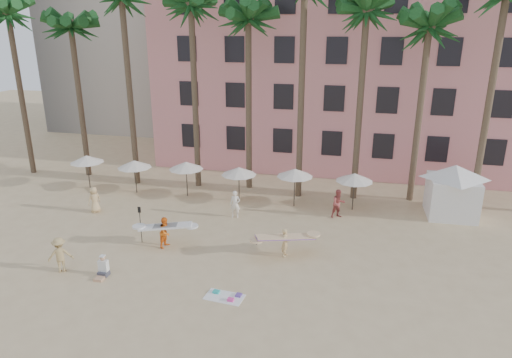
{
  "coord_description": "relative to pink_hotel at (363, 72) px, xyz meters",
  "views": [
    {
      "loc": [
        7.09,
        -17.09,
        12.01
      ],
      "look_at": [
        1.75,
        6.0,
        4.0
      ],
      "focal_mm": 32.0,
      "sensor_mm": 36.0,
      "label": 1
    }
  ],
  "objects": [
    {
      "name": "ground",
      "position": [
        -7.0,
        -26.0,
        -8.0
      ],
      "size": [
        120.0,
        120.0,
        0.0
      ],
      "primitive_type": "plane",
      "color": "#D1B789",
      "rests_on": "ground"
    },
    {
      "name": "palm_row",
      "position": [
        -6.49,
        -11.0,
        4.97
      ],
      "size": [
        44.4,
        5.4,
        16.3
      ],
      "color": "brown",
      "rests_on": "ground"
    },
    {
      "name": "cabana",
      "position": [
        6.32,
        -12.94,
        -5.93
      ],
      "size": [
        4.59,
        4.59,
        3.5
      ],
      "color": "white",
      "rests_on": "ground"
    },
    {
      "name": "carrier_white",
      "position": [
        -10.2,
        -21.35,
        -7.05
      ],
      "size": [
        3.06,
        1.44,
        1.78
      ],
      "color": "orange",
      "rests_on": "ground"
    },
    {
      "name": "beach_towel",
      "position": [
        -5.43,
        -25.53,
        -7.97
      ],
      "size": [
        1.9,
        1.19,
        0.14
      ],
      "color": "white",
      "rests_on": "ground"
    },
    {
      "name": "pink_hotel",
      "position": [
        0.0,
        0.0,
        0.0
      ],
      "size": [
        35.0,
        14.0,
        16.0
      ],
      "primitive_type": "cube",
      "color": "pink",
      "rests_on": "ground"
    },
    {
      "name": "seated_man",
      "position": [
        -11.97,
        -25.12,
        -7.62
      ],
      "size": [
        0.49,
        0.85,
        1.1
      ],
      "color": "#3F3F4C",
      "rests_on": "ground"
    },
    {
      "name": "paddle",
      "position": [
        -11.8,
        -21.2,
        -6.59
      ],
      "size": [
        0.18,
        0.04,
        2.23
      ],
      "color": "black",
      "rests_on": "ground"
    },
    {
      "name": "beachgoers",
      "position": [
        -9.99,
        -19.5,
        -7.06
      ],
      "size": [
        17.11,
        11.4,
        1.92
      ],
      "color": "#AD4B48",
      "rests_on": "ground"
    },
    {
      "name": "carrier_yellow",
      "position": [
        -3.4,
        -20.95,
        -7.06
      ],
      "size": [
        3.23,
        2.1,
        1.62
      ],
      "color": "tan",
      "rests_on": "ground"
    },
    {
      "name": "umbrella_row",
      "position": [
        -10.0,
        -13.5,
        -5.67
      ],
      "size": [
        22.5,
        2.7,
        2.73
      ],
      "color": "#332B23",
      "rests_on": "ground"
    }
  ]
}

